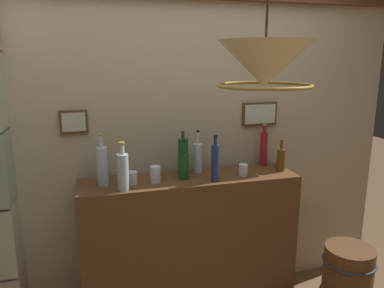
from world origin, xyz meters
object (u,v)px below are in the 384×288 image
object	(u,v)px
liquor_bottle_amaro	(123,171)
liquor_bottle_mezcal	(198,157)
liquor_bottle_rum	(183,156)
liquor_bottle_brandy	(281,159)
glass_tumbler_shot	(155,174)
wooden_barrel	(347,278)
glass_tumbler_highball	(243,170)
liquor_bottle_vodka	(264,148)
glass_tumbler_rocks	(132,178)
pendant_lamp	(265,65)
liquor_bottle_bourbon	(215,162)
liquor_bottle_sherry	(184,165)
liquor_bottle_vermouth	(102,165)

from	to	relation	value
liquor_bottle_amaro	liquor_bottle_mezcal	xyz separation A→B (m)	(0.55, 0.23, -0.01)
liquor_bottle_rum	liquor_bottle_brandy	xyz separation A→B (m)	(0.71, -0.11, -0.05)
liquor_bottle_rum	glass_tumbler_shot	world-z (taller)	liquor_bottle_rum
wooden_barrel	glass_tumbler_highball	bearing A→B (deg)	163.40
liquor_bottle_mezcal	wooden_barrel	distance (m)	1.45
liquor_bottle_vodka	liquor_bottle_amaro	distance (m)	1.12
liquor_bottle_vodka	glass_tumbler_rocks	xyz separation A→B (m)	(-1.02, -0.16, -0.10)
glass_tumbler_rocks	wooden_barrel	distance (m)	1.78
liquor_bottle_vodka	pendant_lamp	distance (m)	1.21
liquor_bottle_bourbon	liquor_bottle_brandy	world-z (taller)	liquor_bottle_bourbon
liquor_bottle_sherry	liquor_bottle_bourbon	distance (m)	0.22
liquor_bottle_mezcal	pendant_lamp	bearing A→B (deg)	-86.41
glass_tumbler_rocks	glass_tumbler_shot	distance (m)	0.16
liquor_bottle_vodka	pendant_lamp	size ratio (longest dim) A/B	0.67
liquor_bottle_mezcal	liquor_bottle_rum	bearing A→B (deg)	-168.36
liquor_bottle_amaro	glass_tumbler_highball	xyz separation A→B (m)	(0.84, 0.07, -0.08)
liquor_bottle_rum	pendant_lamp	distance (m)	1.08
liquor_bottle_brandy	glass_tumbler_highball	bearing A→B (deg)	-174.45
liquor_bottle_mezcal	glass_tumbler_shot	distance (m)	0.37
pendant_lamp	liquor_bottle_rum	bearing A→B (deg)	101.25
liquor_bottle_sherry	glass_tumbler_shot	world-z (taller)	liquor_bottle_sherry
glass_tumbler_highball	liquor_bottle_amaro	bearing A→B (deg)	-175.27
liquor_bottle_rum	glass_tumbler_shot	bearing A→B (deg)	-152.31
liquor_bottle_bourbon	glass_tumbler_highball	size ratio (longest dim) A/B	3.93
liquor_bottle_mezcal	liquor_bottle_bourbon	bearing A→B (deg)	-76.34
liquor_bottle_vermouth	glass_tumbler_rocks	world-z (taller)	liquor_bottle_vermouth
liquor_bottle_rum	glass_tumbler_shot	xyz separation A→B (m)	(-0.22, -0.11, -0.08)
pendant_lamp	glass_tumbler_shot	bearing A→B (deg)	117.59
pendant_lamp	liquor_bottle_brandy	bearing A→B (deg)	54.43
liquor_bottle_mezcal	glass_tumbler_shot	bearing A→B (deg)	-157.49
liquor_bottle_bourbon	pendant_lamp	size ratio (longest dim) A/B	0.65
liquor_bottle_sherry	liquor_bottle_amaro	xyz separation A→B (m)	(-0.42, -0.11, 0.03)
glass_tumbler_highball	pendant_lamp	world-z (taller)	pendant_lamp
liquor_bottle_sherry	glass_tumbler_highball	bearing A→B (deg)	-5.09
liquor_bottle_vodka	glass_tumbler_shot	bearing A→B (deg)	-168.97
liquor_bottle_vermouth	glass_tumbler_highball	xyz separation A→B (m)	(0.96, -0.06, -0.09)
glass_tumbler_shot	pendant_lamp	size ratio (longest dim) A/B	0.22
liquor_bottle_amaro	pendant_lamp	bearing A→B (deg)	-46.90
liquor_bottle_sherry	wooden_barrel	world-z (taller)	liquor_bottle_sherry
liquor_bottle_bourbon	liquor_bottle_brandy	bearing A→B (deg)	9.58
liquor_bottle_amaro	liquor_bottle_mezcal	world-z (taller)	same
pendant_lamp	wooden_barrel	size ratio (longest dim) A/B	0.98
liquor_bottle_vermouth	pendant_lamp	world-z (taller)	pendant_lamp
liquor_bottle_bourbon	liquor_bottle_vermouth	distance (m)	0.74
liquor_bottle_mezcal	pendant_lamp	distance (m)	1.10
liquor_bottle_sherry	liquor_bottle_mezcal	bearing A→B (deg)	42.53
liquor_bottle_rum	liquor_bottle_brandy	world-z (taller)	liquor_bottle_rum
liquor_bottle_mezcal	liquor_bottle_sherry	bearing A→B (deg)	-137.47
liquor_bottle_mezcal	liquor_bottle_brandy	size ratio (longest dim) A/B	1.33
liquor_bottle_sherry	pendant_lamp	world-z (taller)	pendant_lamp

